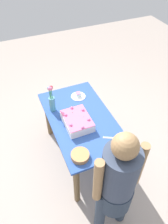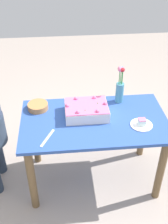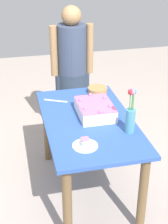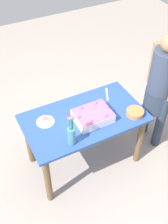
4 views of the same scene
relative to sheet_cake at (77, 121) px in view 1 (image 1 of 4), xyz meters
name	(u,v)px [view 1 (image 1 of 4)]	position (x,y,z in m)	size (l,w,h in m)	color
ground_plane	(82,155)	(0.06, -0.08, -0.79)	(8.00, 8.00, 0.00)	#A6978D
dining_table	(81,126)	(0.06, -0.08, -0.19)	(1.28, 0.73, 0.74)	#2C509F
sheet_cake	(77,121)	(0.00, 0.00, 0.00)	(0.38, 0.29, 0.13)	white
serving_plate_with_slice	(78,96)	(0.45, -0.19, -0.04)	(0.19, 0.19, 0.06)	white
cake_knife	(113,138)	(-0.34, -0.28, -0.05)	(0.22, 0.02, 0.00)	silver
flower_vase	(52,101)	(0.33, 0.19, 0.10)	(0.07, 0.07, 0.36)	teal
fruit_bowl	(80,156)	(-0.43, 0.14, -0.03)	(0.19, 0.19, 0.05)	#B87A46
person_standing	(117,184)	(-0.88, -0.02, 0.06)	(0.31, 0.45, 1.49)	#2A3749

